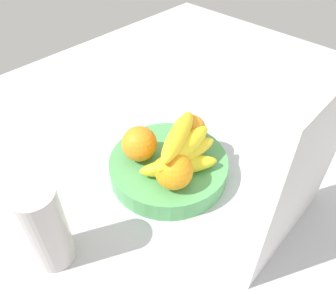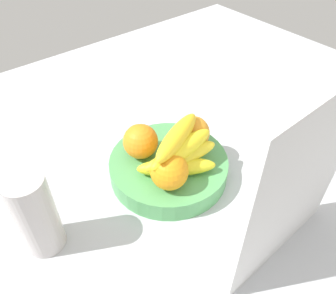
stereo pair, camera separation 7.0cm
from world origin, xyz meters
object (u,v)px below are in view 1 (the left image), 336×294
banana_bunch (180,152)px  cutting_board (306,173)px  orange_center (190,131)px  orange_front_left (139,144)px  thermos_tumbler (46,228)px  fruit_bowl (168,167)px  orange_front_right (174,171)px

banana_bunch → cutting_board: 25.64cm
orange_center → cutting_board: (4.01, 28.12, 9.37)cm
orange_center → orange_front_left: bearing=-25.2°
cutting_board → orange_front_left: bearing=-79.7°
banana_bunch → thermos_tumbler: 29.83cm
banana_bunch → cutting_board: size_ratio=0.50×
orange_center → cutting_board: 29.91cm
cutting_board → thermos_tumbler: (33.29, -28.73, -9.01)cm
fruit_bowl → orange_front_right: 9.64cm
orange_front_right → banana_bunch: bearing=-154.1°
banana_bunch → thermos_tumbler: bearing=-9.0°
orange_front_right → banana_bunch: 4.64cm
banana_bunch → orange_center: bearing=-152.6°
fruit_bowl → thermos_tumbler: 30.58cm
thermos_tumbler → orange_front_left: bearing=-170.2°
orange_center → banana_bunch: bearing=27.4°
orange_front_right → thermos_tumbler: 26.30cm
orange_front_right → orange_center: (-11.86, -6.01, 0.00)cm
orange_front_left → orange_center: (-11.01, 5.18, 0.00)cm
fruit_bowl → orange_center: orange_center is taller
banana_bunch → orange_front_left: bearing=-71.2°
orange_center → thermos_tumbler: 37.31cm
orange_center → banana_bunch: banana_bunch is taller
cutting_board → orange_front_right: bearing=-72.0°
orange_front_right → banana_bunch: banana_bunch is taller
cutting_board → fruit_bowl: bearing=-84.5°
thermos_tumbler → orange_front_right: bearing=165.4°
orange_center → cutting_board: size_ratio=0.22×
banana_bunch → thermos_tumbler: thermos_tumbler is taller
orange_front_left → orange_center: bearing=154.8°
cutting_board → thermos_tumbler: bearing=-42.4°
cutting_board → orange_center: bearing=-99.7°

